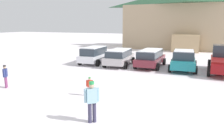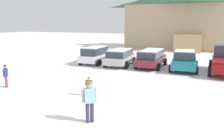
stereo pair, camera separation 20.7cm
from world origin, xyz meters
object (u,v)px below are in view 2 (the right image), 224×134
at_px(parked_white_suv, 95,54).
at_px(parked_teal_hatchback, 184,60).
at_px(parked_maroon_van, 151,58).
at_px(ski_lodge, 191,17).
at_px(skier_child_in_red_jacket, 89,85).
at_px(parked_silver_wagon, 120,57).
at_px(skier_teen_in_navy_coat, 6,75).
at_px(skier_adult_in_blue_parka, 90,100).

height_order(parked_white_suv, parked_teal_hatchback, parked_teal_hatchback).
bearing_deg(parked_maroon_van, parked_white_suv, -175.13).
xyz_separation_m(ski_lodge, parked_white_suv, (-7.23, -18.32, -4.00)).
xyz_separation_m(parked_teal_hatchback, skier_child_in_red_jacket, (-3.89, -9.20, -0.26)).
xyz_separation_m(parked_silver_wagon, skier_teen_in_navy_coat, (-3.62, -9.65, -0.04)).
bearing_deg(parked_maroon_van, skier_adult_in_blue_parka, -86.86).
height_order(skier_teen_in_navy_coat, skier_child_in_red_jacket, skier_teen_in_navy_coat).
bearing_deg(skier_child_in_red_jacket, parked_white_suv, 116.75).
bearing_deg(skier_teen_in_navy_coat, ski_lodge, 73.67).
height_order(ski_lodge, skier_teen_in_navy_coat, ski_lodge).
bearing_deg(skier_teen_in_navy_coat, parked_silver_wagon, 69.43).
distance_m(parked_silver_wagon, skier_child_in_red_jacket, 9.17).
xyz_separation_m(parked_white_suv, skier_child_in_red_jacket, (4.52, -8.96, -0.30)).
distance_m(ski_lodge, parked_white_suv, 20.10).
height_order(ski_lodge, parked_teal_hatchback, ski_lodge).
relative_size(parked_maroon_van, skier_teen_in_navy_coat, 3.32).
bearing_deg(parked_teal_hatchback, parked_silver_wagon, -177.83).
bearing_deg(skier_teen_in_navy_coat, skier_adult_in_blue_parka, -16.62).
bearing_deg(skier_child_in_red_jacket, skier_adult_in_blue_parka, -59.11).
xyz_separation_m(parked_silver_wagon, parked_teal_hatchback, (5.74, 0.22, 0.02)).
bearing_deg(skier_child_in_red_jacket, parked_teal_hatchback, 67.06).
bearing_deg(ski_lodge, parked_maroon_van, -95.49).
bearing_deg(parked_maroon_van, parked_silver_wagon, -171.05).
bearing_deg(skier_adult_in_blue_parka, parked_white_suv, 117.76).
bearing_deg(parked_silver_wagon, parked_maroon_van, 8.95).
relative_size(parked_maroon_van, skier_child_in_red_jacket, 4.45).
distance_m(parked_silver_wagon, parked_teal_hatchback, 5.75).
distance_m(parked_white_suv, skier_child_in_red_jacket, 10.04).
bearing_deg(parked_white_suv, skier_child_in_red_jacket, -63.25).
bearing_deg(parked_teal_hatchback, skier_child_in_red_jacket, -112.94).
height_order(ski_lodge, skier_child_in_red_jacket, ski_lodge).
height_order(parked_silver_wagon, skier_adult_in_blue_parka, skier_adult_in_blue_parka).
bearing_deg(skier_adult_in_blue_parka, parked_silver_wagon, 106.66).
relative_size(skier_adult_in_blue_parka, skier_child_in_red_jacket, 1.59).
xyz_separation_m(parked_white_suv, parked_silver_wagon, (2.66, 0.02, -0.06)).
height_order(ski_lodge, parked_silver_wagon, ski_lodge).
bearing_deg(parked_white_suv, parked_maroon_van, 4.87).
relative_size(ski_lodge, parked_white_suv, 4.68).
bearing_deg(skier_adult_in_blue_parka, skier_child_in_red_jacket, 120.89).
bearing_deg(parked_teal_hatchback, ski_lodge, 93.72).
bearing_deg(parked_silver_wagon, ski_lodge, 75.98).
xyz_separation_m(ski_lodge, parked_teal_hatchback, (1.18, -18.08, -4.03)).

